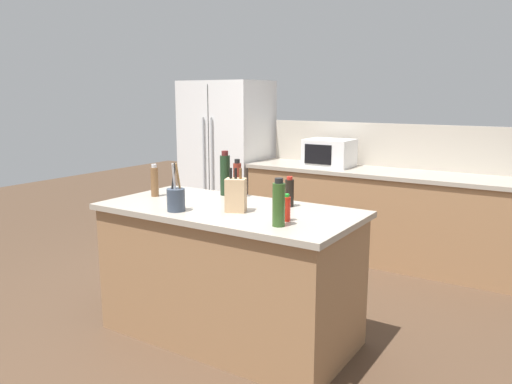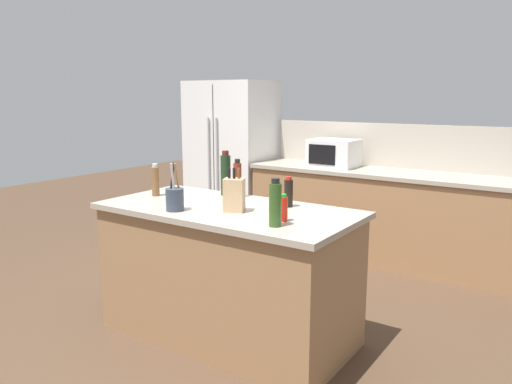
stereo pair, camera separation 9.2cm
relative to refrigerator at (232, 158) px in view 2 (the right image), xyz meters
name	(u,v)px [view 2 (the right image)]	position (x,y,z in m)	size (l,w,h in m)	color
ground_plane	(229,334)	(1.64, -2.25, -0.93)	(14.00, 14.00, 0.00)	#473323
back_counter_run	(381,216)	(1.94, -0.05, -0.46)	(2.82, 0.66, 0.94)	#936B47
wall_backsplash	(395,146)	(1.94, 0.27, 0.24)	(2.78, 0.03, 0.46)	#B2A899
kitchen_island	(228,272)	(1.64, -2.25, -0.46)	(1.79, 0.88, 0.94)	#936B47
refrigerator	(232,158)	(0.00, 0.00, 0.00)	(0.99, 0.75, 1.86)	white
microwave	(334,153)	(1.39, -0.05, 0.16)	(0.49, 0.39, 0.29)	white
knife_block	(234,195)	(1.76, -2.32, 0.12)	(0.16, 0.14, 0.29)	tan
utensil_crock	(175,198)	(1.41, -2.52, 0.09)	(0.12, 0.12, 0.32)	#333D4C
olive_oil_bottle	(275,204)	(2.18, -2.49, 0.14)	(0.07, 0.07, 0.29)	#2D4C1E
wine_bottle	(226,174)	(1.37, -1.91, 0.17)	(0.08, 0.08, 0.34)	black
vinegar_bottle	(237,179)	(1.50, -1.93, 0.15)	(0.06, 0.06, 0.29)	maroon
hot_sauce_bottle	(284,209)	(2.16, -2.36, 0.09)	(0.05, 0.05, 0.17)	red
pepper_grinder	(155,181)	(0.95, -2.24, 0.13)	(0.06, 0.06, 0.25)	brown
soy_sauce_bottle	(289,193)	(1.98, -2.00, 0.11)	(0.06, 0.06, 0.21)	black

